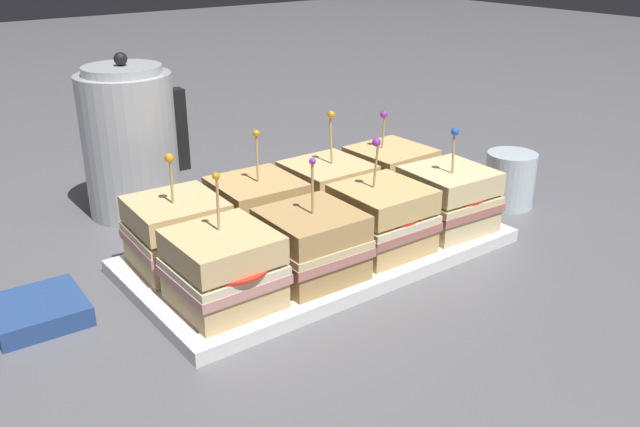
% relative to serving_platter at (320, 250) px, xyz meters
% --- Properties ---
extents(ground_plane, '(6.00, 6.00, 0.00)m').
position_rel_serving_platter_xyz_m(ground_plane, '(0.00, 0.00, -0.01)').
color(ground_plane, slate).
extents(serving_platter, '(0.52, 0.26, 0.02)m').
position_rel_serving_platter_xyz_m(serving_platter, '(0.00, 0.00, 0.00)').
color(serving_platter, white).
rests_on(serving_platter, ground_plane).
extents(sandwich_front_far_left, '(0.11, 0.12, 0.16)m').
position_rel_serving_platter_xyz_m(sandwich_front_far_left, '(-0.18, -0.06, 0.05)').
color(sandwich_front_far_left, '#DBB77A').
rests_on(sandwich_front_far_left, serving_platter).
extents(sandwich_front_center_left, '(0.12, 0.12, 0.15)m').
position_rel_serving_platter_xyz_m(sandwich_front_center_left, '(-0.06, -0.06, 0.05)').
color(sandwich_front_center_left, tan).
rests_on(sandwich_front_center_left, serving_platter).
extents(sandwich_front_center_right, '(0.12, 0.12, 0.16)m').
position_rel_serving_platter_xyz_m(sandwich_front_center_right, '(0.06, -0.06, 0.05)').
color(sandwich_front_center_right, tan).
rests_on(sandwich_front_center_right, serving_platter).
extents(sandwich_front_far_right, '(0.12, 0.12, 0.15)m').
position_rel_serving_platter_xyz_m(sandwich_front_far_right, '(0.18, -0.06, 0.05)').
color(sandwich_front_far_right, beige).
rests_on(sandwich_front_far_right, serving_platter).
extents(sandwich_back_far_left, '(0.12, 0.12, 0.15)m').
position_rel_serving_platter_xyz_m(sandwich_back_far_left, '(-0.18, 0.06, 0.05)').
color(sandwich_back_far_left, '#DBB77A').
rests_on(sandwich_back_far_left, serving_platter).
extents(sandwich_back_center_left, '(0.12, 0.12, 0.16)m').
position_rel_serving_platter_xyz_m(sandwich_back_center_left, '(-0.06, 0.06, 0.05)').
color(sandwich_back_center_left, tan).
rests_on(sandwich_back_center_left, serving_platter).
extents(sandwich_back_center_right, '(0.11, 0.11, 0.17)m').
position_rel_serving_platter_xyz_m(sandwich_back_center_right, '(0.06, 0.06, 0.05)').
color(sandwich_back_center_right, '#DBB77A').
rests_on(sandwich_back_center_right, serving_platter).
extents(sandwich_back_far_right, '(0.12, 0.12, 0.15)m').
position_rel_serving_platter_xyz_m(sandwich_back_far_right, '(0.18, 0.06, 0.05)').
color(sandwich_back_far_right, tan).
rests_on(sandwich_back_far_right, serving_platter).
extents(kettle_steel, '(0.17, 0.14, 0.25)m').
position_rel_serving_platter_xyz_m(kettle_steel, '(-0.14, 0.31, 0.11)').
color(kettle_steel, '#B7BABF').
rests_on(kettle_steel, ground_plane).
extents(drinking_glass, '(0.08, 0.08, 0.09)m').
position_rel_serving_platter_xyz_m(drinking_glass, '(0.36, -0.03, 0.04)').
color(drinking_glass, silver).
rests_on(drinking_glass, ground_plane).
extents(napkin_stack, '(0.10, 0.10, 0.02)m').
position_rel_serving_platter_xyz_m(napkin_stack, '(-0.36, 0.06, 0.00)').
color(napkin_stack, navy).
rests_on(napkin_stack, ground_plane).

